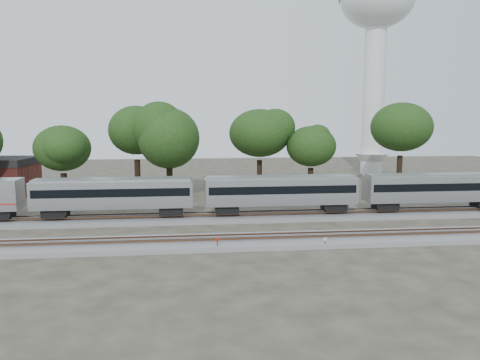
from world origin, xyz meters
name	(u,v)px	position (x,y,z in m)	size (l,w,h in m)	color
ground	(187,234)	(0.00, 0.00, 0.00)	(160.00, 160.00, 0.00)	#383328
track_far	(187,218)	(0.00, 6.00, 0.21)	(160.00, 5.00, 0.73)	slate
track_near	(187,243)	(0.00, -4.00, 0.21)	(160.00, 5.00, 0.73)	slate
train	(361,189)	(19.23, 6.00, 3.07)	(103.34, 2.94, 4.34)	#B5B8BC
switch_stand_red	(217,242)	(2.53, -5.90, 0.72)	(0.35, 0.14, 1.12)	#512D19
switch_stand_white	(325,242)	(11.56, -6.30, 0.63)	(0.31, 0.10, 0.98)	#512D19
switch_lever	(266,247)	(6.60, -5.86, 0.15)	(0.50, 0.30, 0.30)	#512D19
water_tower	(377,19)	(35.11, 42.77, 28.75)	(14.02, 14.02, 38.80)	silver
tree_2	(62,148)	(-15.65, 18.12, 6.96)	(7.09, 7.09, 10.00)	black
tree_3	(136,130)	(-7.02, 24.23, 9.04)	(9.20, 9.20, 12.97)	black
tree_4	(169,138)	(-2.31, 19.73, 8.10)	(8.25, 8.25, 11.63)	black
tree_5	(260,133)	(10.63, 24.40, 8.55)	(8.71, 8.71, 12.28)	black
tree_6	(311,146)	(17.70, 21.90, 6.74)	(6.88, 6.88, 9.70)	black
tree_7	(401,127)	(32.37, 24.76, 9.38)	(9.54, 9.54, 13.46)	black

